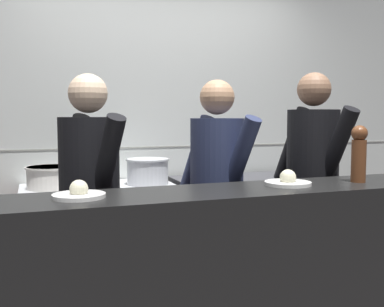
{
  "coord_description": "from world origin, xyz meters",
  "views": [
    {
      "loc": [
        -1.01,
        -2.16,
        1.41
      ],
      "look_at": [
        0.01,
        0.72,
        1.15
      ],
      "focal_mm": 42.0,
      "sensor_mm": 36.0,
      "label": 1
    }
  ],
  "objects_px": {
    "chef_line": "(312,185)",
    "braising_pot": "(148,171)",
    "stock_pot": "(51,177)",
    "plated_dish_main": "(79,193)",
    "pepper_mill": "(359,152)",
    "plated_dish_appetiser": "(288,181)",
    "sauce_pot": "(94,171)",
    "chef_sous": "(217,196)",
    "oven_range": "(101,249)",
    "chef_head_cook": "(90,204)",
    "mixing_bowl_steel": "(214,172)"
  },
  "relations": [
    {
      "from": "chef_line",
      "to": "braising_pot",
      "type": "bearing_deg",
      "value": 135.64
    },
    {
      "from": "stock_pot",
      "to": "plated_dish_main",
      "type": "relative_size",
      "value": 1.47
    },
    {
      "from": "stock_pot",
      "to": "plated_dish_main",
      "type": "height_order",
      "value": "plated_dish_main"
    },
    {
      "from": "plated_dish_main",
      "to": "pepper_mill",
      "type": "bearing_deg",
      "value": -1.21
    },
    {
      "from": "plated_dish_appetiser",
      "to": "stock_pot",
      "type": "bearing_deg",
      "value": 132.41
    },
    {
      "from": "sauce_pot",
      "to": "chef_sous",
      "type": "bearing_deg",
      "value": -43.69
    },
    {
      "from": "pepper_mill",
      "to": "chef_sous",
      "type": "distance_m",
      "value": 0.88
    },
    {
      "from": "oven_range",
      "to": "chef_head_cook",
      "type": "relative_size",
      "value": 0.67
    },
    {
      "from": "sauce_pot",
      "to": "braising_pot",
      "type": "bearing_deg",
      "value": 3.46
    },
    {
      "from": "sauce_pot",
      "to": "plated_dish_main",
      "type": "bearing_deg",
      "value": -100.38
    },
    {
      "from": "pepper_mill",
      "to": "chef_line",
      "type": "height_order",
      "value": "chef_line"
    },
    {
      "from": "oven_range",
      "to": "plated_dish_appetiser",
      "type": "distance_m",
      "value": 1.56
    },
    {
      "from": "stock_pot",
      "to": "chef_line",
      "type": "relative_size",
      "value": 0.2
    },
    {
      "from": "stock_pot",
      "to": "plated_dish_appetiser",
      "type": "height_order",
      "value": "plated_dish_appetiser"
    },
    {
      "from": "stock_pot",
      "to": "chef_line",
      "type": "xyz_separation_m",
      "value": [
        1.66,
        -0.71,
        -0.04
      ]
    },
    {
      "from": "mixing_bowl_steel",
      "to": "chef_line",
      "type": "relative_size",
      "value": 0.12
    },
    {
      "from": "plated_dish_appetiser",
      "to": "chef_sous",
      "type": "height_order",
      "value": "chef_sous"
    },
    {
      "from": "stock_pot",
      "to": "chef_head_cook",
      "type": "distance_m",
      "value": 0.76
    },
    {
      "from": "oven_range",
      "to": "plated_dish_main",
      "type": "relative_size",
      "value": 4.68
    },
    {
      "from": "mixing_bowl_steel",
      "to": "sauce_pot",
      "type": "bearing_deg",
      "value": -175.96
    },
    {
      "from": "stock_pot",
      "to": "mixing_bowl_steel",
      "type": "relative_size",
      "value": 1.65
    },
    {
      "from": "oven_range",
      "to": "chef_sous",
      "type": "xyz_separation_m",
      "value": [
        0.63,
        -0.64,
        0.46
      ]
    },
    {
      "from": "mixing_bowl_steel",
      "to": "chef_line",
      "type": "xyz_separation_m",
      "value": [
        0.42,
        -0.71,
        -0.02
      ]
    },
    {
      "from": "chef_line",
      "to": "plated_dish_main",
      "type": "bearing_deg",
      "value": -170.94
    },
    {
      "from": "sauce_pot",
      "to": "oven_range",
      "type": "bearing_deg",
      "value": 3.67
    },
    {
      "from": "chef_line",
      "to": "oven_range",
      "type": "bearing_deg",
      "value": 144.13
    },
    {
      "from": "plated_dish_appetiser",
      "to": "braising_pot",
      "type": "bearing_deg",
      "value": 110.58
    },
    {
      "from": "sauce_pot",
      "to": "mixing_bowl_steel",
      "type": "height_order",
      "value": "sauce_pot"
    },
    {
      "from": "plated_dish_main",
      "to": "chef_line",
      "type": "distance_m",
      "value": 1.68
    },
    {
      "from": "stock_pot",
      "to": "chef_head_cook",
      "type": "height_order",
      "value": "chef_head_cook"
    },
    {
      "from": "stock_pot",
      "to": "braising_pot",
      "type": "bearing_deg",
      "value": -3.35
    },
    {
      "from": "oven_range",
      "to": "pepper_mill",
      "type": "relative_size",
      "value": 3.53
    },
    {
      "from": "chef_sous",
      "to": "braising_pot",
      "type": "bearing_deg",
      "value": 93.04
    },
    {
      "from": "plated_dish_main",
      "to": "chef_sous",
      "type": "relative_size",
      "value": 0.14
    },
    {
      "from": "oven_range",
      "to": "mixing_bowl_steel",
      "type": "relative_size",
      "value": 5.25
    },
    {
      "from": "plated_dish_main",
      "to": "mixing_bowl_steel",
      "type": "bearing_deg",
      "value": 47.11
    },
    {
      "from": "braising_pot",
      "to": "chef_sous",
      "type": "bearing_deg",
      "value": -67.44
    },
    {
      "from": "plated_dish_appetiser",
      "to": "chef_sous",
      "type": "xyz_separation_m",
      "value": [
        -0.18,
        0.54,
        -0.16
      ]
    },
    {
      "from": "braising_pot",
      "to": "chef_head_cook",
      "type": "xyz_separation_m",
      "value": [
        -0.51,
        -0.7,
        -0.09
      ]
    },
    {
      "from": "stock_pot",
      "to": "pepper_mill",
      "type": "xyz_separation_m",
      "value": [
        1.56,
        -1.28,
        0.23
      ]
    },
    {
      "from": "plated_dish_main",
      "to": "pepper_mill",
      "type": "distance_m",
      "value": 1.49
    },
    {
      "from": "stock_pot",
      "to": "chef_head_cook",
      "type": "xyz_separation_m",
      "value": [
        0.18,
        -0.74,
        -0.07
      ]
    },
    {
      "from": "chef_sous",
      "to": "chef_head_cook",
      "type": "bearing_deg",
      "value": 162.87
    },
    {
      "from": "chef_head_cook",
      "to": "sauce_pot",
      "type": "bearing_deg",
      "value": 60.99
    },
    {
      "from": "stock_pot",
      "to": "plated_dish_appetiser",
      "type": "bearing_deg",
      "value": -47.59
    },
    {
      "from": "mixing_bowl_steel",
      "to": "chef_sous",
      "type": "relative_size",
      "value": 0.13
    },
    {
      "from": "plated_dish_main",
      "to": "chef_line",
      "type": "height_order",
      "value": "chef_line"
    },
    {
      "from": "stock_pot",
      "to": "plated_dish_main",
      "type": "bearing_deg",
      "value": -86.7
    },
    {
      "from": "chef_head_cook",
      "to": "plated_dish_appetiser",
      "type": "bearing_deg",
      "value": -47.62
    },
    {
      "from": "plated_dish_main",
      "to": "pepper_mill",
      "type": "xyz_separation_m",
      "value": [
        1.48,
        -0.03,
        0.14
      ]
    }
  ]
}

